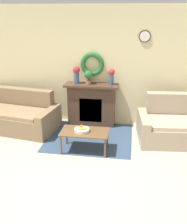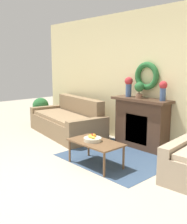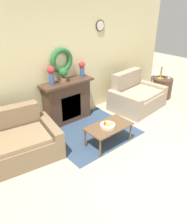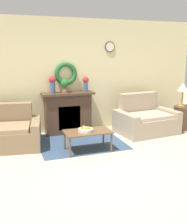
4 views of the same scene
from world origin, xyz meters
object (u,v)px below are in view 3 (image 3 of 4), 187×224
side_table_by_loveseat (162,88)px  vase_on_mantel_left (51,74)px  fruit_bowl (107,125)px  potted_plant_on_mantel (63,74)px  fireplace (67,101)px  coffee_table (109,128)px  vase_on_mantel_right (82,68)px  loveseat_right (136,97)px  table_lamp (163,62)px  mug (169,77)px

side_table_by_loveseat → vase_on_mantel_left: bearing=169.1°
vase_on_mantel_left → fruit_bowl: bearing=-74.6°
fruit_bowl → potted_plant_on_mantel: potted_plant_on_mantel is taller
potted_plant_on_mantel → fruit_bowl: bearing=-86.3°
fireplace → side_table_by_loveseat: size_ratio=2.13×
fireplace → coffee_table: size_ratio=1.34×
vase_on_mantel_left → vase_on_mantel_right: vase_on_mantel_left is taller
loveseat_right → vase_on_mantel_right: vase_on_mantel_right is taller
side_table_by_loveseat → vase_on_mantel_left: vase_on_mantel_left is taller
table_lamp → potted_plant_on_mantel: 2.95m
coffee_table → vase_on_mantel_left: 1.62m
fruit_bowl → vase_on_mantel_left: 1.58m
loveseat_right → fruit_bowl: (-1.77, -0.75, 0.14)m
loveseat_right → vase_on_mantel_left: vase_on_mantel_left is taller
mug → vase_on_mantel_left: 3.50m
loveseat_right → potted_plant_on_mantel: (-1.85, 0.55, 0.87)m
mug → vase_on_mantel_left: vase_on_mantel_left is taller
fireplace → fruit_bowl: size_ratio=4.20×
loveseat_right → side_table_by_loveseat: loveseat_right is taller
coffee_table → side_table_by_loveseat: size_ratio=1.59×
fruit_bowl → vase_on_mantel_left: bearing=105.4°
mug → side_table_by_loveseat: bearing=142.1°
fireplace → vase_on_mantel_right: vase_on_mantel_right is taller
fruit_bowl → mug: size_ratio=3.14×
table_lamp → vase_on_mantel_right: 2.45m
loveseat_right → potted_plant_on_mantel: bearing=157.8°
fruit_bowl → potted_plant_on_mantel: bearing=93.7°
fireplace → vase_on_mantel_right: (0.45, 0.01, 0.70)m
fruit_bowl → potted_plant_on_mantel: 1.50m
vase_on_mantel_right → fireplace: bearing=-179.3°
coffee_table → potted_plant_on_mantel: (-0.14, 1.29, 0.81)m
fireplace → side_table_by_loveseat: (2.90, -0.62, -0.21)m
table_lamp → mug: table_lamp is taller
side_table_by_loveseat → vase_on_mantel_right: (-2.44, 0.63, 0.91)m
fruit_bowl → loveseat_right: bearing=23.1°
loveseat_right → mug: 1.29m
loveseat_right → coffee_table: 1.86m
loveseat_right → side_table_by_loveseat: (1.11, -0.05, -0.02)m
fireplace → vase_on_mantel_left: 0.80m
coffee_table → mug: (2.95, 0.59, 0.26)m
table_lamp → potted_plant_on_mantel: potted_plant_on_mantel is taller
fireplace → fruit_bowl: fireplace is taller
side_table_by_loveseat → mug: bearing=-37.9°
loveseat_right → potted_plant_on_mantel: 2.12m
coffee_table → vase_on_mantel_left: bearing=107.9°
coffee_table → fruit_bowl: bearing=-161.4°
coffee_table → fruit_bowl: fruit_bowl is taller
fireplace → loveseat_right: (1.78, -0.57, -0.19)m
vase_on_mantel_right → potted_plant_on_mantel: (-0.52, -0.02, -0.02)m
loveseat_right → table_lamp: table_lamp is taller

